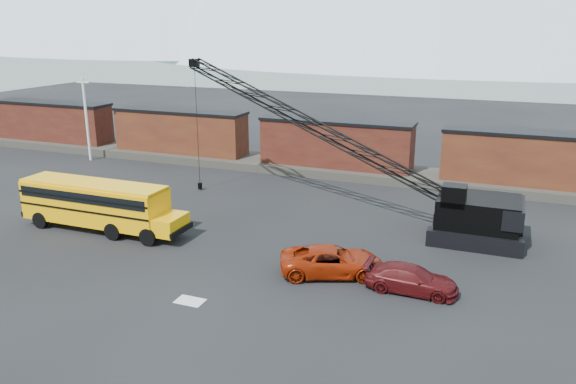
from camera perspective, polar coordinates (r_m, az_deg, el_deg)
name	(u,v)px	position (r m, az deg, el deg)	size (l,w,h in m)	color
ground	(220,268)	(31.53, -6.94, -7.64)	(160.00, 160.00, 0.00)	black
gravel_berm	(335,169)	(50.75, 4.83, 2.31)	(120.00, 5.00, 0.70)	#433D37
boxcar_west_far	(54,121)	(66.60, -22.68, 6.66)	(13.70, 3.10, 4.17)	#4E2216
boxcar_west_near	(181,131)	(56.76, -10.85, 6.11)	(13.70, 3.10, 4.17)	#421913
boxcar_mid	(336,143)	(50.20, 4.90, 4.98)	(13.70, 3.10, 4.17)	#4E2216
boxcar_east_near	(531,158)	(48.27, 23.43, 3.17)	(13.70, 3.10, 4.17)	#421913
utility_pole	(86,118)	(58.12, -19.79, 7.06)	(1.40, 0.24, 8.00)	silver
snow_patch	(190,301)	(28.19, -9.93, -10.85)	(1.40, 0.90, 0.02)	silver
school_bus	(99,204)	(38.20, -18.64, -1.14)	(11.65, 2.65, 3.19)	#FDAC05
red_pickup	(332,261)	(30.32, 4.48, -7.00)	(2.56, 5.54, 1.54)	#952007
maroon_suv	(411,279)	(29.10, 12.40, -8.62)	(1.90, 4.66, 1.35)	#480C0F
crawler_crane	(317,128)	(38.90, 2.94, 6.48)	(24.77, 5.99, 10.58)	black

